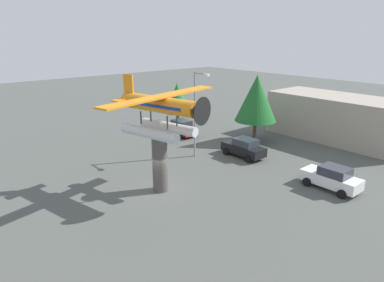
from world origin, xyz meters
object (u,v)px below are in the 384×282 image
(display_pedestal, at_px, (160,163))
(tree_east, at_px, (256,98))
(car_far_white, at_px, (332,178))
(storefront_building, at_px, (339,118))
(streetlight_primary, at_px, (196,109))
(floatplane_monument, at_px, (160,112))
(car_near_red, at_px, (181,127))
(car_mid_black, at_px, (244,148))
(tree_west, at_px, (177,98))

(display_pedestal, xyz_separation_m, tree_east, (-3.38, 14.49, 2.52))
(car_far_white, xyz_separation_m, tree_east, (-11.29, 4.82, 3.74))
(storefront_building, height_order, tree_east, tree_east)
(tree_east, bearing_deg, streetlight_primary, -92.70)
(floatplane_monument, bearing_deg, car_near_red, 122.98)
(car_far_white, distance_m, tree_east, 12.83)
(floatplane_monument, xyz_separation_m, streetlight_primary, (-3.87, 6.65, -1.35))
(car_mid_black, distance_m, car_far_white, 8.84)
(car_mid_black, bearing_deg, storefront_building, -102.96)
(car_far_white, distance_m, storefront_building, 13.83)
(display_pedestal, bearing_deg, car_mid_black, 95.24)
(streetlight_primary, distance_m, storefront_building, 16.45)
(floatplane_monument, xyz_separation_m, tree_east, (-3.50, 14.46, -1.26))
(floatplane_monument, height_order, streetlight_primary, floatplane_monument)
(car_near_red, xyz_separation_m, storefront_building, (12.11, 11.95, 1.45))
(display_pedestal, height_order, car_far_white, display_pedestal)
(tree_east, bearing_deg, car_mid_black, -60.96)
(car_near_red, relative_size, streetlight_primary, 0.54)
(car_near_red, bearing_deg, display_pedestal, 135.67)
(car_mid_black, bearing_deg, display_pedestal, 95.24)
(display_pedestal, bearing_deg, car_near_red, 135.67)
(car_near_red, relative_size, car_far_white, 1.00)
(car_near_red, distance_m, car_mid_black, 9.37)
(storefront_building, bearing_deg, streetlight_primary, -109.97)
(floatplane_monument, height_order, tree_west, floatplane_monument)
(display_pedestal, xyz_separation_m, streetlight_primary, (-3.75, 6.68, 2.42))
(display_pedestal, distance_m, car_far_white, 12.55)
(car_far_white, height_order, tree_east, tree_east)
(floatplane_monument, relative_size, streetlight_primary, 1.33)
(display_pedestal, height_order, tree_west, tree_west)
(floatplane_monument, bearing_deg, streetlight_primary, 107.10)
(streetlight_primary, xyz_separation_m, tree_west, (-10.25, 5.86, -1.11))
(tree_west, height_order, tree_east, tree_east)
(tree_west, bearing_deg, car_mid_black, -10.67)
(car_near_red, xyz_separation_m, tree_west, (-3.70, 2.48, 2.53))
(car_near_red, distance_m, tree_west, 5.13)
(car_near_red, height_order, car_far_white, same)
(display_pedestal, relative_size, tree_west, 0.80)
(display_pedestal, xyz_separation_m, car_mid_black, (-0.92, 10.07, -1.22))
(display_pedestal, height_order, floatplane_monument, floatplane_monument)
(floatplane_monument, height_order, storefront_building, floatplane_monument)
(car_near_red, distance_m, tree_east, 9.03)
(floatplane_monument, xyz_separation_m, car_mid_black, (-1.05, 10.04, -4.99))
(display_pedestal, distance_m, car_near_red, 14.43)
(streetlight_primary, distance_m, tree_west, 11.85)
(car_far_white, relative_size, storefront_building, 0.29)
(car_mid_black, relative_size, storefront_building, 0.29)
(car_near_red, bearing_deg, streetlight_primary, 152.73)
(car_near_red, bearing_deg, tree_east, -147.27)
(car_mid_black, xyz_separation_m, tree_west, (-13.07, 2.46, 2.53))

